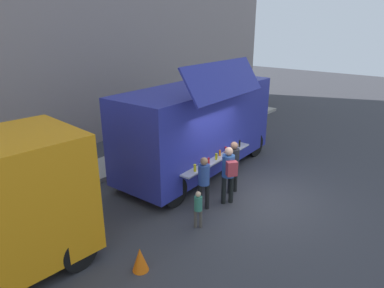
# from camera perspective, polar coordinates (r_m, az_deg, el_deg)

# --- Properties ---
(ground_plane) EXTENTS (60.00, 60.00, 0.00)m
(ground_plane) POSITION_cam_1_polar(r_m,az_deg,el_deg) (10.79, 9.28, -8.70)
(ground_plane) COLOR #38383D
(curb_strip) EXTENTS (28.00, 1.60, 0.15)m
(curb_strip) POSITION_cam_1_polar(r_m,az_deg,el_deg) (12.01, -21.37, -6.43)
(curb_strip) COLOR #9E998E
(curb_strip) RESTS_ON ground
(building_behind) EXTENTS (32.00, 2.40, 10.08)m
(building_behind) POSITION_cam_1_polar(r_m,az_deg,el_deg) (14.88, -28.28, 17.29)
(building_behind) COLOR gray
(building_behind) RESTS_ON ground
(food_truck_main) EXTENTS (6.52, 3.14, 4.00)m
(food_truck_main) POSITION_cam_1_polar(r_m,az_deg,el_deg) (11.95, 1.04, 3.04)
(food_truck_main) COLOR #2A319B
(food_truck_main) RESTS_ON ground
(traffic_cone_orange) EXTENTS (0.36, 0.36, 0.55)m
(traffic_cone_orange) POSITION_cam_1_polar(r_m,az_deg,el_deg) (7.82, -8.64, -18.49)
(traffic_cone_orange) COLOR orange
(traffic_cone_orange) RESTS_ON ground
(trash_bin) EXTENTS (0.60, 0.60, 0.90)m
(trash_bin) POSITION_cam_1_polar(r_m,az_deg,el_deg) (16.86, 3.73, 3.64)
(trash_bin) COLOR #2E6036
(trash_bin) RESTS_ON ground
(customer_front_ordering) EXTENTS (0.55, 0.34, 1.69)m
(customer_front_ordering) POSITION_cam_1_polar(r_m,az_deg,el_deg) (10.58, 6.86, -3.17)
(customer_front_ordering) COLOR black
(customer_front_ordering) RESTS_ON ground
(customer_mid_with_backpack) EXTENTS (0.51, 0.56, 1.76)m
(customer_mid_with_backpack) POSITION_cam_1_polar(r_m,az_deg,el_deg) (9.88, 6.13, -4.35)
(customer_mid_with_backpack) COLOR black
(customer_mid_with_backpack) RESTS_ON ground
(customer_rear_waiting) EXTENTS (0.32, 0.32, 1.59)m
(customer_rear_waiting) POSITION_cam_1_polar(r_m,az_deg,el_deg) (9.61, 1.99, -5.81)
(customer_rear_waiting) COLOR black
(customer_rear_waiting) RESTS_ON ground
(child_near_queue) EXTENTS (0.21, 0.21, 1.04)m
(child_near_queue) POSITION_cam_1_polar(r_m,az_deg,el_deg) (8.91, 1.04, -10.34)
(child_near_queue) COLOR #4F4941
(child_near_queue) RESTS_ON ground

